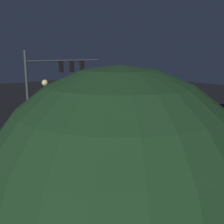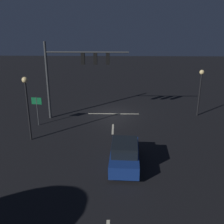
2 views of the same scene
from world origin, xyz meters
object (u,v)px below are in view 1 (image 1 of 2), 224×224
at_px(street_lamp_left_kerb, 142,84).
at_px(route_sign, 29,116).
at_px(traffic_signal_assembly, 54,75).
at_px(car_approaching, 153,132).
at_px(tree_right_near, 119,201).
at_px(street_lamp_right_kerb, 46,100).

distance_m(street_lamp_left_kerb, route_sign, 15.05).
bearing_deg(street_lamp_left_kerb, traffic_signal_assembly, 4.67).
bearing_deg(car_approaching, street_lamp_left_kerb, -127.62).
xyz_separation_m(car_approaching, tree_right_near, (12.19, 11.53, 3.40)).
height_order(car_approaching, street_lamp_left_kerb, street_lamp_left_kerb).
xyz_separation_m(route_sign, tree_right_near, (4.73, 18.16, 2.32)).
bearing_deg(street_lamp_right_kerb, car_approaching, 153.18).
bearing_deg(car_approaching, route_sign, -41.61).
bearing_deg(street_lamp_right_kerb, route_sign, -85.47).
bearing_deg(route_sign, tree_right_near, 75.39).
relative_size(street_lamp_left_kerb, route_sign, 1.72).
height_order(car_approaching, tree_right_near, tree_right_near).
bearing_deg(traffic_signal_assembly, route_sign, 30.14).
xyz_separation_m(street_lamp_right_kerb, route_sign, (0.24, -2.97, -1.63)).
bearing_deg(traffic_signal_assembly, car_approaching, 116.59).
relative_size(route_sign, tree_right_near, 0.39).
bearing_deg(street_lamp_right_kerb, tree_right_near, 71.88).
height_order(traffic_signal_assembly, street_lamp_right_kerb, traffic_signal_assembly).
xyz_separation_m(street_lamp_left_kerb, tree_right_near, (19.46, 20.96, 1.02)).
relative_size(traffic_signal_assembly, street_lamp_left_kerb, 1.66).
relative_size(street_lamp_right_kerb, tree_right_near, 0.74).
bearing_deg(route_sign, car_approaching, 138.39).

